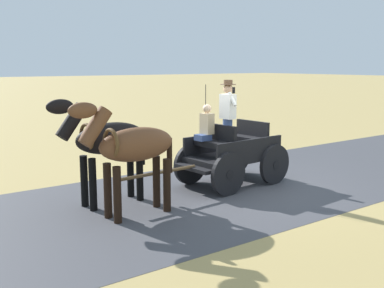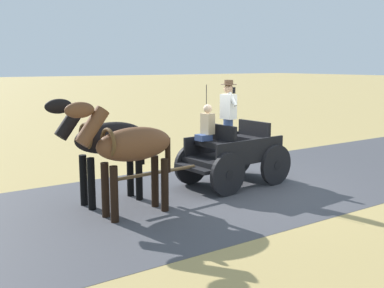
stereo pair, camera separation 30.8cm
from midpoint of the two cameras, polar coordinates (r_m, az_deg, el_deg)
ground_plane at (r=10.97m, az=7.44°, el=-5.26°), size 200.00×200.00×0.00m
road_surface at (r=10.96m, az=7.44°, el=-5.24°), size 5.25×160.00×0.01m
horse_drawn_carriage at (r=10.91m, az=5.70°, el=-0.91°), size 1.57×4.52×2.50m
horse_near_side at (r=8.62m, az=-6.76°, el=-0.38°), size 0.62×2.13×2.21m
horse_off_side at (r=9.43m, az=-9.75°, el=0.43°), size 0.66×2.13×2.21m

